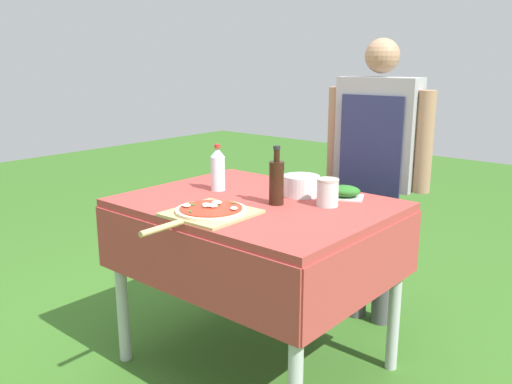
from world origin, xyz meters
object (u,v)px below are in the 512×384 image
prep_table (256,225)px  oil_bottle (276,181)px  pizza_on_peel (208,211)px  herb_container (344,192)px  sauce_jar (328,194)px  mixing_tub (301,185)px  person_cook (376,161)px  water_bottle (218,169)px

prep_table → oil_bottle: (0.10, 0.01, 0.21)m
pizza_on_peel → herb_container: 0.65m
pizza_on_peel → sauce_jar: size_ratio=4.37×
mixing_tub → sauce_jar: 0.21m
person_cook → sauce_jar: (0.11, -0.63, -0.04)m
pizza_on_peel → prep_table: bearing=87.7°
prep_table → person_cook: 0.81m
person_cook → sauce_jar: bearing=94.1°
herb_container → mixing_tub: 0.20m
prep_table → pizza_on_peel: 0.32m
prep_table → pizza_on_peel: (-0.00, -0.29, 0.13)m
oil_bottle → mixing_tub: 0.20m
oil_bottle → mixing_tub: oil_bottle is taller
pizza_on_peel → herb_container: bearing=63.9°
person_cook → oil_bottle: (-0.08, -0.75, 0.01)m
person_cook → prep_table: bearing=71.2°
water_bottle → mixing_tub: size_ratio=1.32×
oil_bottle → mixing_tub: size_ratio=1.52×
herb_container → mixing_tub: bearing=-152.8°
prep_table → sauce_jar: (0.28, 0.14, 0.17)m
water_bottle → pizza_on_peel: bearing=-51.0°
prep_table → sauce_jar: size_ratio=9.72×
pizza_on_peel → herb_container: herb_container is taller
herb_container → sauce_jar: sauce_jar is taller
prep_table → sauce_jar: 0.36m
prep_table → person_cook: bearing=76.9°
person_cook → mixing_tub: bearing=75.6°
person_cook → pizza_on_peel: bearing=74.5°
pizza_on_peel → water_bottle: water_bottle is taller
herb_container → sauce_jar: bearing=-84.2°
herb_container → oil_bottle: bearing=-120.0°
prep_table → person_cook: person_cook is taller
herb_container → pizza_on_peel: bearing=-114.7°
oil_bottle → water_bottle: size_ratio=1.15×
prep_table → herb_container: bearing=48.2°
prep_table → mixing_tub: mixing_tub is taller
pizza_on_peel → mixing_tub: (0.10, 0.50, 0.03)m
herb_container → mixing_tub: size_ratio=1.24×
prep_table → sauce_jar: bearing=25.4°
pizza_on_peel → oil_bottle: bearing=69.3°
person_cook → water_bottle: bearing=52.9°
person_cook → mixing_tub: person_cook is taller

